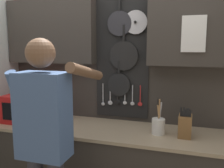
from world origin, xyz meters
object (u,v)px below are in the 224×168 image
object	(u,v)px
utensil_crock	(158,125)
microwave	(30,108)
knife_block	(185,126)
person	(45,132)

from	to	relation	value
utensil_crock	microwave	bearing A→B (deg)	-179.94
utensil_crock	knife_block	bearing A→B (deg)	-0.30
microwave	utensil_crock	size ratio (longest dim) A/B	1.44
microwave	utensil_crock	xyz separation A→B (m)	(1.34, 0.00, -0.06)
microwave	knife_block	distance (m)	1.57
knife_block	person	size ratio (longest dim) A/B	0.15
utensil_crock	person	xyz separation A→B (m)	(-0.77, -0.61, 0.06)
microwave	person	size ratio (longest dim) A/B	0.27
microwave	utensil_crock	world-z (taller)	utensil_crock
knife_block	person	xyz separation A→B (m)	(-1.00, -0.61, 0.04)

